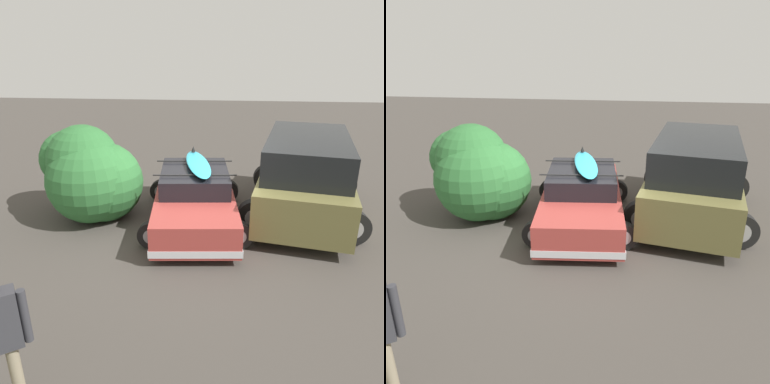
{
  "view_description": "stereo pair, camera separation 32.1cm",
  "coord_description": "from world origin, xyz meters",
  "views": [
    {
      "loc": [
        -0.55,
        7.25,
        3.75
      ],
      "look_at": [
        0.17,
        0.03,
        0.95
      ],
      "focal_mm": 35.0,
      "sensor_mm": 36.0,
      "label": 1
    },
    {
      "loc": [
        -0.87,
        7.21,
        3.75
      ],
      "look_at": [
        0.17,
        0.03,
        0.95
      ],
      "focal_mm": 35.0,
      "sensor_mm": 36.0,
      "label": 2
    }
  ],
  "objects": [
    {
      "name": "ground_plane",
      "position": [
        0.0,
        0.0,
        -0.01
      ],
      "size": [
        44.0,
        44.0,
        0.02
      ],
      "primitive_type": "cube",
      "color": "#423D38",
      "rests_on": "ground"
    },
    {
      "name": "sedan_car",
      "position": [
        0.17,
        -0.61,
        0.58
      ],
      "size": [
        2.53,
        4.17,
        1.49
      ],
      "color": "#9E3833",
      "rests_on": "ground"
    },
    {
      "name": "suv_car",
      "position": [
        -2.37,
        -1.31,
        0.97
      ],
      "size": [
        3.16,
        4.77,
        1.89
      ],
      "color": "brown",
      "rests_on": "ground"
    },
    {
      "name": "bush_near_left",
      "position": [
        2.58,
        -0.63,
        1.05
      ],
      "size": [
        2.54,
        2.26,
        2.22
      ],
      "color": "#4C3828",
      "rests_on": "ground"
    }
  ]
}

